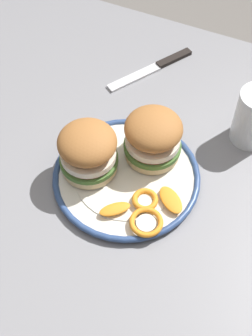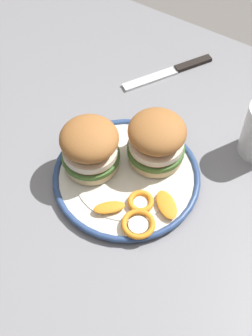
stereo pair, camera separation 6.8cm
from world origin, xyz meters
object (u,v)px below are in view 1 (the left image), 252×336
(table_knife, at_px, (156,67))
(sandwich_half_right, at_px, (153,136))
(dining_table, at_px, (102,196))
(sandwich_half_left, at_px, (88,150))
(dinner_plate, at_px, (126,177))

(table_knife, bearing_deg, sandwich_half_right, 110.09)
(dining_table, relative_size, sandwich_half_left, 7.99)
(dinner_plate, distance_m, table_knife, 0.31)
(dinner_plate, xyz_separation_m, sandwich_half_right, (-0.02, -0.07, 0.06))
(dining_table, height_order, dinner_plate, dinner_plate)
(dining_table, relative_size, dinner_plate, 4.33)
(dining_table, bearing_deg, sandwich_half_left, 40.34)
(sandwich_half_left, bearing_deg, dining_table, -139.66)
(dining_table, distance_m, dinner_plate, 0.12)
(dining_table, height_order, sandwich_half_left, sandwich_half_left)
(dining_table, xyz_separation_m, dinner_plate, (-0.06, 0.00, 0.10))
(table_knife, bearing_deg, dining_table, 91.41)
(dining_table, xyz_separation_m, table_knife, (0.01, -0.31, 0.10))
(sandwich_half_right, bearing_deg, dinner_plate, 69.99)
(sandwich_half_right, relative_size, table_knife, 0.76)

